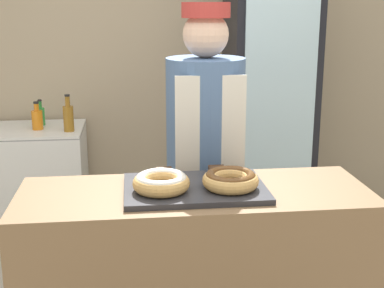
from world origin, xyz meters
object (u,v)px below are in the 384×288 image
brownie_back_right (217,170)px  bottle_green (41,115)px  donut_light_glaze (161,182)px  beverage_fridge (269,107)px  chest_freezer (15,185)px  serving_tray (195,188)px  baker_person (205,166)px  brownie_back_left (164,172)px  bottle_orange (37,119)px  bottle_amber (68,117)px  donut_chocolate_glaze (231,179)px

brownie_back_right → bottle_green: 2.02m
donut_light_glaze → bottle_green: bearing=112.1°
brownie_back_right → beverage_fridge: size_ratio=0.04×
brownie_back_right → chest_freezer: size_ratio=0.07×
beverage_fridge → serving_tray: bearing=-113.8°
baker_person → chest_freezer: 1.83m
brownie_back_left → bottle_orange: 1.79m
bottle_green → beverage_fridge: bearing=-3.6°
bottle_orange → bottle_amber: bottle_amber is taller
chest_freezer → bottle_orange: (0.20, -0.04, 0.51)m
serving_tray → donut_chocolate_glaze: 0.16m
bottle_green → donut_chocolate_glaze: bearing=-60.9°
donut_light_glaze → baker_person: bearing=65.4°
serving_tray → bottle_orange: size_ratio=2.93×
donut_light_glaze → beverage_fridge: 2.04m
brownie_back_left → baker_person: baker_person is taller
chest_freezer → bottle_amber: (0.44, -0.13, 0.53)m
serving_tray → brownie_back_right: size_ratio=8.33×
beverage_fridge → bottle_orange: beverage_fridge is taller
beverage_fridge → bottle_green: 1.71m
bottle_green → brownie_back_right: bearing=-58.8°
beverage_fridge → bottle_green: size_ratio=10.25×
serving_tray → donut_light_glaze: bearing=-162.1°
chest_freezer → bottle_green: (0.21, 0.10, 0.50)m
brownie_back_left → bottle_amber: (-0.58, 1.50, -0.05)m
chest_freezer → baker_person: bearing=-44.9°
bottle_orange → donut_chocolate_glaze: bearing=-59.0°
serving_tray → donut_chocolate_glaze: (0.14, -0.05, 0.05)m
serving_tray → bottle_amber: bottle_amber is taller
donut_chocolate_glaze → baker_person: (-0.02, 0.58, -0.12)m
serving_tray → baker_person: baker_person is taller
donut_chocolate_glaze → brownie_back_left: size_ratio=3.31×
bottle_amber → brownie_back_right: bearing=-61.4°
chest_freezer → beverage_fridge: bearing=-0.2°
brownie_back_right → donut_chocolate_glaze: bearing=-82.9°
serving_tray → donut_chocolate_glaze: donut_chocolate_glaze is taller
brownie_back_left → beverage_fridge: 1.86m
brownie_back_left → baker_person: size_ratio=0.04×
serving_tray → donut_chocolate_glaze: size_ratio=2.52×
chest_freezer → bottle_green: size_ratio=5.42×
brownie_back_left → brownie_back_right: bearing=0.0°
donut_chocolate_glaze → beverage_fridge: 1.93m
donut_light_glaze → bottle_amber: 1.79m
brownie_back_right → chest_freezer: (-1.25, 1.63, -0.58)m
brownie_back_left → chest_freezer: 2.00m
chest_freezer → bottle_green: 0.55m
bottle_green → serving_tray: bearing=-63.7°
brownie_back_left → chest_freezer: size_ratio=0.07×
bottle_orange → bottle_amber: size_ratio=0.77×
donut_light_glaze → brownie_back_right: (0.26, 0.20, -0.02)m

